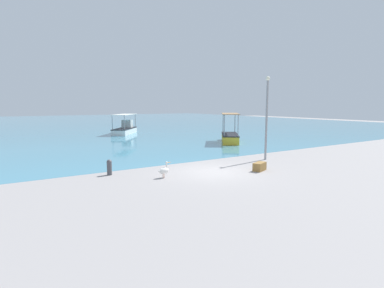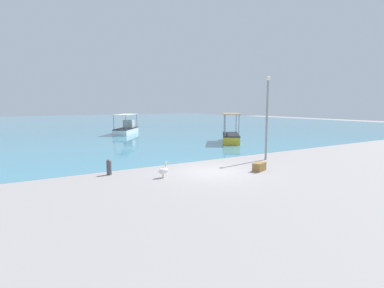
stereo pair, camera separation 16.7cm
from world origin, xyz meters
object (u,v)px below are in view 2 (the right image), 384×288
fishing_boat_far_left (127,129)px  cargo_crate (259,167)px  mooring_bollard (109,167)px  lamp_post (267,113)px  pelican (163,170)px  fishing_boat_near_right (231,136)px

fishing_boat_far_left → cargo_crate: 23.98m
mooring_bollard → cargo_crate: (7.32, -3.34, -0.21)m
lamp_post → cargo_crate: 4.52m
fishing_boat_far_left → pelican: fishing_boat_far_left is taller
fishing_boat_near_right → cargo_crate: size_ratio=5.39×
cargo_crate → fishing_boat_near_right: bearing=58.5°
pelican → mooring_bollard: mooring_bollard is taller
fishing_boat_far_left → lamp_post: lamp_post is taller
fishing_boat_near_right → mooring_bollard: bearing=-152.2°
pelican → mooring_bollard: bearing=136.7°
cargo_crate → pelican: bearing=165.6°
lamp_post → mooring_bollard: (-10.04, 1.09, -2.62)m
fishing_boat_far_left → lamp_post: bearing=-84.8°
lamp_post → cargo_crate: bearing=-140.5°
fishing_boat_far_left → fishing_boat_near_right: fishing_boat_near_right is taller
fishing_boat_near_right → lamp_post: bearing=-114.3°
lamp_post → mooring_bollard: size_ratio=6.64×
fishing_boat_far_left → mooring_bollard: size_ratio=6.36×
fishing_boat_near_right → mooring_bollard: (-13.83, -7.30, -0.14)m
cargo_crate → lamp_post: bearing=39.5°
fishing_boat_near_right → pelican: fishing_boat_near_right is taller
fishing_boat_far_left → lamp_post: size_ratio=0.96×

